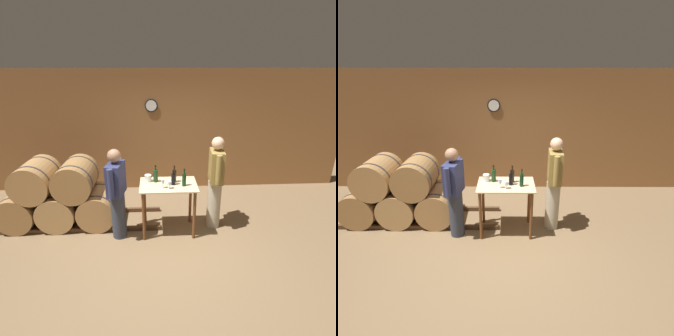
% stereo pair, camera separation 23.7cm
% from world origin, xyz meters
% --- Properties ---
extents(ground_plane, '(14.00, 14.00, 0.00)m').
position_xyz_m(ground_plane, '(0.00, 0.00, 0.00)').
color(ground_plane, brown).
extents(back_wall, '(8.40, 0.08, 2.70)m').
position_xyz_m(back_wall, '(-0.00, 2.47, 1.35)').
color(back_wall, brown).
rests_on(back_wall, ground_plane).
extents(barrel_rack, '(3.63, 0.81, 1.24)m').
position_xyz_m(barrel_rack, '(-1.90, 0.99, 0.55)').
color(barrel_rack, '#4C331E').
rests_on(barrel_rack, ground_plane).
extents(tasting_table, '(0.95, 0.63, 0.90)m').
position_xyz_m(tasting_table, '(0.05, 0.65, 0.70)').
color(tasting_table, beige).
rests_on(tasting_table, ground_plane).
extents(wine_bottle_far_left, '(0.08, 0.08, 0.30)m').
position_xyz_m(wine_bottle_far_left, '(-0.16, 0.76, 1.02)').
color(wine_bottle_far_left, '#193819').
rests_on(wine_bottle_far_left, tasting_table).
extents(wine_bottle_left, '(0.07, 0.07, 0.27)m').
position_xyz_m(wine_bottle_left, '(0.13, 0.63, 1.01)').
color(wine_bottle_left, black).
rests_on(wine_bottle_left, tasting_table).
extents(wine_bottle_center, '(0.07, 0.07, 0.30)m').
position_xyz_m(wine_bottle_center, '(0.15, 0.73, 1.02)').
color(wine_bottle_center, black).
rests_on(wine_bottle_center, tasting_table).
extents(wine_bottle_right, '(0.07, 0.07, 0.30)m').
position_xyz_m(wine_bottle_right, '(0.30, 0.57, 1.02)').
color(wine_bottle_right, black).
rests_on(wine_bottle_right, tasting_table).
extents(wine_glass_near_left, '(0.06, 0.06, 0.15)m').
position_xyz_m(wine_glass_near_left, '(-0.05, 0.51, 1.01)').
color(wine_glass_near_left, silver).
rests_on(wine_glass_near_left, tasting_table).
extents(wine_glass_near_center, '(0.07, 0.07, 0.13)m').
position_xyz_m(wine_glass_near_center, '(0.05, 0.48, 1.00)').
color(wine_glass_near_center, silver).
rests_on(wine_glass_near_center, tasting_table).
extents(ice_bucket, '(0.11, 0.11, 0.12)m').
position_xyz_m(ice_bucket, '(-0.29, 0.78, 0.96)').
color(ice_bucket, white).
rests_on(ice_bucket, tasting_table).
extents(person_host, '(0.29, 0.58, 1.57)m').
position_xyz_m(person_host, '(-0.79, 0.52, 0.82)').
color(person_host, '#333847').
rests_on(person_host, ground_plane).
extents(person_visitor_with_scarf, '(0.25, 0.59, 1.67)m').
position_xyz_m(person_visitor_with_scarf, '(0.87, 0.75, 0.89)').
color(person_visitor_with_scarf, '#B7AD93').
rests_on(person_visitor_with_scarf, ground_plane).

